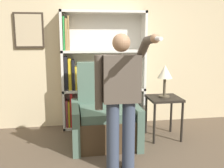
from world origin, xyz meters
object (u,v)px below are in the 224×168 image
object	(u,v)px
person_standing	(121,95)
bookcase	(96,72)
armchair	(104,118)
side_table	(164,104)
table_lamp	(165,74)

from	to	relation	value
person_standing	bookcase	bearing A→B (deg)	94.74
bookcase	person_standing	bearing A→B (deg)	-85.26
person_standing	armchair	bearing A→B (deg)	95.66
side_table	armchair	bearing A→B (deg)	-178.62
person_standing	table_lamp	xyz separation A→B (m)	(0.84, 0.87, 0.10)
bookcase	armchair	bearing A→B (deg)	-86.37
armchair	side_table	xyz separation A→B (m)	(0.92, 0.02, 0.18)
bookcase	person_standing	distance (m)	1.55
table_lamp	side_table	bearing A→B (deg)	0.00
person_standing	side_table	world-z (taller)	person_standing
bookcase	table_lamp	bearing A→B (deg)	-34.88
armchair	person_standing	bearing A→B (deg)	-84.34
armchair	table_lamp	xyz separation A→B (m)	(0.92, 0.02, 0.64)
armchair	side_table	distance (m)	0.94
armchair	person_standing	distance (m)	1.01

